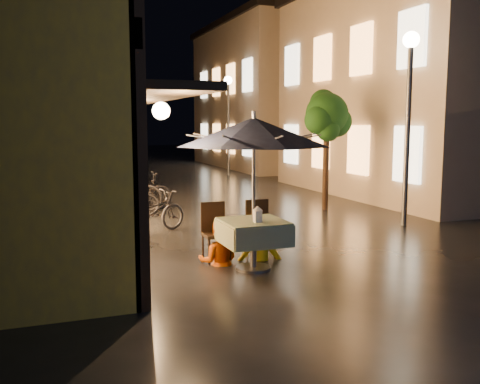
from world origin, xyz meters
name	(u,v)px	position (x,y,z in m)	size (l,w,h in m)	color
ground	(332,258)	(0.00, 0.00, 0.00)	(90.00, 90.00, 0.00)	black
east_building_near	(435,87)	(7.49, 6.50, 3.41)	(7.30, 9.30, 6.80)	#B19F8D
east_building_far	(284,96)	(7.49, 18.00, 3.66)	(7.30, 10.30, 7.30)	#B19F8D
street_tree	(327,117)	(2.41, 4.51, 2.42)	(1.43, 1.20, 3.15)	black
streetlamp_near	(409,93)	(3.00, 2.00, 2.92)	(0.36, 0.36, 4.23)	#59595E
streetlamp_far	(228,107)	(3.00, 14.00, 2.92)	(0.36, 0.36, 4.23)	#59595E
cafe_table	(253,232)	(-1.51, -0.17, 0.59)	(0.99, 0.99, 0.78)	#59595E
patio_umbrella	(254,132)	(-1.51, -0.17, 2.15)	(2.42, 2.42, 2.46)	#59595E
cafe_chair_left	(215,229)	(-1.91, 0.56, 0.54)	(0.42, 0.42, 0.97)	black
cafe_chair_right	(259,225)	(-1.11, 0.56, 0.54)	(0.42, 0.42, 0.97)	black
table_lantern	(258,213)	(-1.51, -0.34, 0.92)	(0.16, 0.16, 0.25)	white
person_orange	(219,221)	(-1.90, 0.36, 0.70)	(0.68, 0.53, 1.40)	#BE4B03
person_yellow	(259,216)	(-1.18, 0.38, 0.74)	(0.96, 0.55, 1.48)	yellow
bicycle_0	(151,212)	(-2.49, 3.08, 0.44)	(0.58, 1.67, 0.88)	black
bicycle_1	(129,199)	(-2.62, 5.12, 0.45)	(0.42, 1.48, 0.89)	black
bicycle_2	(135,192)	(-2.31, 6.08, 0.50)	(0.66, 1.90, 1.00)	black
bicycle_3	(128,191)	(-2.50, 6.05, 0.54)	(0.51, 1.80, 1.08)	black
bicycle_4	(127,188)	(-2.31, 7.58, 0.41)	(0.54, 1.55, 0.81)	black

